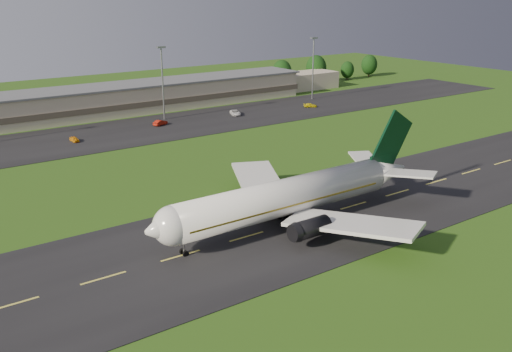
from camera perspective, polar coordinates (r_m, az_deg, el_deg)
ground at (r=97.96m, az=9.72°, el=-2.98°), size 360.00×360.00×0.00m
taxiway at (r=97.94m, az=9.72°, el=-2.96°), size 220.00×30.00×0.10m
apron at (r=154.77m, az=-9.45°, el=4.85°), size 260.00×30.00×0.10m
airliner at (r=87.39m, az=3.30°, el=-2.10°), size 51.22×42.18×15.57m
terminal at (r=178.13m, az=-11.16°, el=7.77°), size 145.00×16.00×8.40m
light_mast_centre at (r=161.72m, az=-9.36°, el=10.00°), size 2.40×1.20×20.35m
light_mast_east at (r=192.27m, az=5.74°, el=11.39°), size 2.40×1.20×20.35m
tree_line at (r=203.65m, az=-2.69°, el=9.64°), size 195.97×8.73×10.93m
service_vehicle_a at (r=144.15m, az=-17.70°, el=3.53°), size 1.63×3.58×1.19m
service_vehicle_b at (r=156.52m, az=-9.55°, el=5.29°), size 4.69×3.20×1.46m
service_vehicle_c at (r=167.40m, az=-2.09°, el=6.35°), size 4.24×5.85×1.48m
service_vehicle_d at (r=179.81m, az=5.46°, el=7.06°), size 4.42×3.45×1.20m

